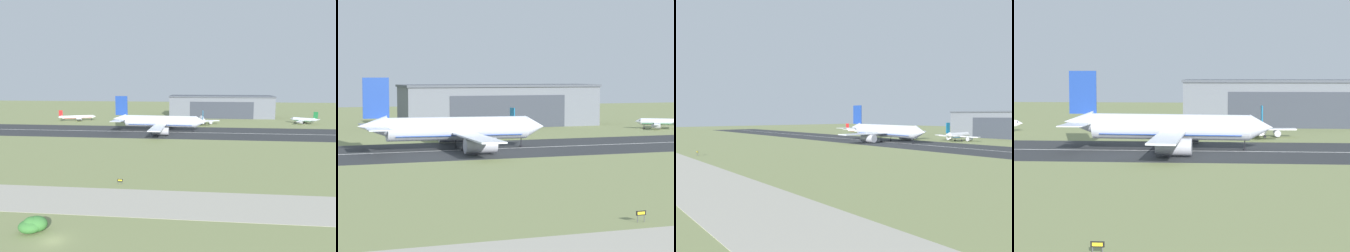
# 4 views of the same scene
# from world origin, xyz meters

# --- Properties ---
(ground_plane) EXTENTS (643.07, 643.07, 0.00)m
(ground_plane) POSITION_xyz_m (0.00, 62.52, 0.00)
(ground_plane) COLOR #7A8451
(runway_strip) EXTENTS (403.07, 42.30, 0.06)m
(runway_strip) POSITION_xyz_m (0.00, 125.04, 0.03)
(runway_strip) COLOR #2B2D30
(runway_strip) RESTS_ON ground_plane
(runway_centreline) EXTENTS (362.76, 0.70, 0.01)m
(runway_centreline) POSITION_xyz_m (0.00, 125.04, 0.07)
(runway_centreline) COLOR silver
(runway_centreline) RESTS_ON runway_strip
(hangar_building) EXTENTS (79.00, 26.29, 16.66)m
(hangar_building) POSITION_xyz_m (39.25, 205.28, 8.35)
(hangar_building) COLOR slate
(hangar_building) RESTS_ON ground_plane
(airplane_landing) EXTENTS (52.45, 61.14, 19.69)m
(airplane_landing) POSITION_xyz_m (1.94, 127.52, 5.53)
(airplane_landing) COLOR silver
(airplane_landing) RESTS_ON ground_plane
(airplane_parked_centre) EXTENTS (22.61, 26.11, 10.06)m
(airplane_parked_centre) POSITION_xyz_m (25.24, 160.16, 2.92)
(airplane_parked_centre) COLOR white
(airplane_parked_centre) RESTS_ON ground_plane
(runway_sign) EXTENTS (1.49, 0.13, 1.60)m
(runway_sign) POSITION_xyz_m (3.81, 32.34, 1.17)
(runway_sign) COLOR #4C4C51
(runway_sign) RESTS_ON ground_plane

